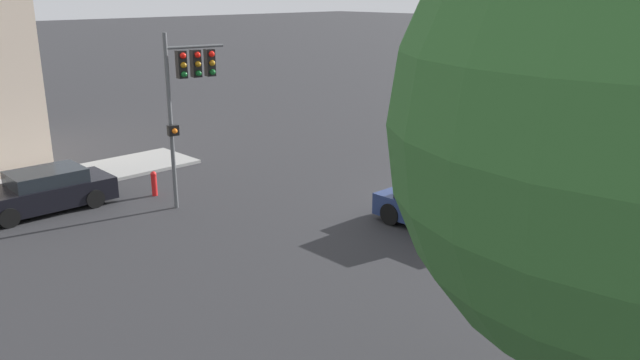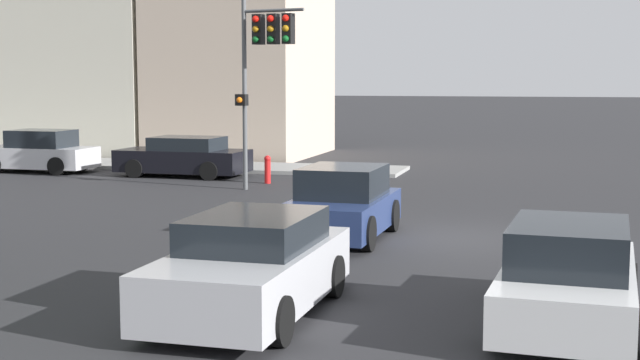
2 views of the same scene
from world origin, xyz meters
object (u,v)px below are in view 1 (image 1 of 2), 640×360
(crossing_car_1, at_px, (437,206))
(traffic_signal, at_px, (188,82))
(fire_hydrant, at_px, (154,183))
(parked_car_0, at_px, (44,191))

(crossing_car_1, bearing_deg, traffic_signal, -148.96)
(crossing_car_1, height_order, fire_hydrant, crossing_car_1)
(traffic_signal, bearing_deg, crossing_car_1, 40.35)
(crossing_car_1, height_order, parked_car_0, crossing_car_1)
(traffic_signal, distance_m, crossing_car_1, 9.11)
(traffic_signal, distance_m, parked_car_0, 6.24)
(crossing_car_1, xyz_separation_m, parked_car_0, (10.36, 8.21, -0.05))
(parked_car_0, xyz_separation_m, fire_hydrant, (-1.22, -3.49, -0.18))
(traffic_signal, relative_size, parked_car_0, 1.30)
(traffic_signal, relative_size, fire_hydrant, 6.45)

